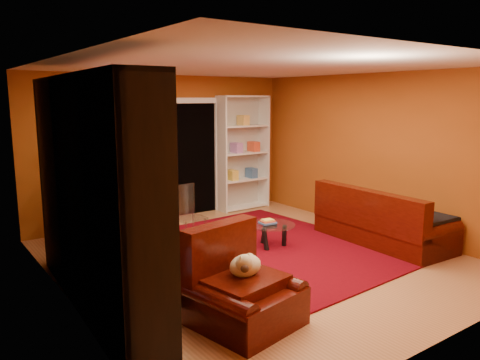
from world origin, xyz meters
TOP-DOWN VIEW (x-y plane):
  - floor at (0.00, 0.00)m, footprint 5.00×5.50m
  - ceiling at (0.00, 0.00)m, footprint 5.00×5.50m
  - wall_back at (0.00, 2.77)m, footprint 5.00×0.05m
  - wall_left at (-2.52, 0.00)m, footprint 0.05×5.50m
  - wall_right at (2.52, 0.00)m, footprint 0.05×5.50m
  - doorway at (0.60, 2.73)m, footprint 1.06×0.60m
  - rug at (0.29, 0.24)m, footprint 3.40×3.90m
  - media_unit at (-2.27, -0.16)m, footprint 0.64×3.18m
  - christmas_tree at (-1.43, 1.73)m, footprint 1.22×1.22m
  - gift_box_teal at (-1.58, 1.82)m, footprint 0.31×0.31m
  - gift_box_green at (-0.61, 1.48)m, footprint 0.32×0.32m
  - gift_box_red at (-1.32, 2.59)m, footprint 0.30×0.30m
  - white_bookshelf at (1.62, 2.57)m, footprint 1.07×0.40m
  - armchair at (-1.25, -1.44)m, footprint 1.16×1.16m
  - dog at (-1.21, -1.38)m, footprint 0.45×0.37m
  - sofa at (2.02, -0.54)m, footprint 1.01×2.09m
  - coffee_table at (0.48, 0.27)m, footprint 0.78×0.78m
  - acrylic_chair at (-0.42, 1.13)m, footprint 0.43×0.47m

SIDE VIEW (x-z plane):
  - floor at x=0.00m, z-range -0.05..0.00m
  - rug at x=0.29m, z-range 0.00..0.02m
  - gift_box_red at x=-1.32m, z-range 0.00..0.24m
  - gift_box_green at x=-0.61m, z-range 0.00..0.26m
  - gift_box_teal at x=-1.58m, z-range 0.00..0.28m
  - coffee_table at x=0.48m, z-range -0.04..0.41m
  - armchair at x=-1.25m, z-range 0.00..0.77m
  - acrylic_chair at x=-0.42m, z-range 0.00..0.81m
  - sofa at x=2.02m, z-range 0.00..0.88m
  - dog at x=-1.21m, z-range 0.45..0.70m
  - doorway at x=0.60m, z-range -0.03..2.13m
  - christmas_tree at x=-1.43m, z-range -0.03..2.13m
  - white_bookshelf at x=1.62m, z-range -0.03..2.27m
  - media_unit at x=-2.27m, z-range 0.00..2.42m
  - wall_back at x=0.00m, z-range 0.00..2.60m
  - wall_left at x=-2.52m, z-range 0.00..2.60m
  - wall_right at x=2.52m, z-range 0.00..2.60m
  - ceiling at x=0.00m, z-range 2.60..2.65m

